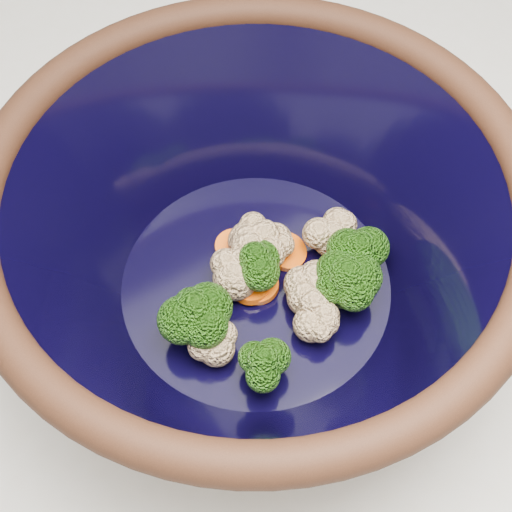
# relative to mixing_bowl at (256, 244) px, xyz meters

# --- Properties ---
(mixing_bowl) EXTENTS (0.42, 0.42, 0.16)m
(mixing_bowl) POSITION_rel_mixing_bowl_xyz_m (0.00, 0.00, 0.00)
(mixing_bowl) COLOR black
(mixing_bowl) RESTS_ON counter
(vegetable_pile) EXTENTS (0.17, 0.14, 0.06)m
(vegetable_pile) POSITION_rel_mixing_bowl_xyz_m (0.01, -0.02, -0.03)
(vegetable_pile) COLOR #608442
(vegetable_pile) RESTS_ON mixing_bowl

